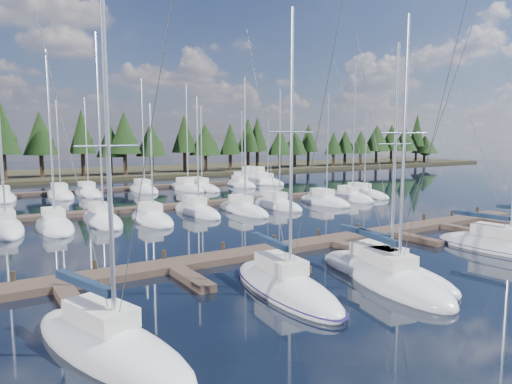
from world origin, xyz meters
TOP-DOWN VIEW (x-y plane):
  - ground at (0.00, 30.00)m, footprint 260.00×260.00m
  - far_shore at (0.00, 90.00)m, footprint 220.00×30.00m
  - main_dock at (0.00, 17.36)m, footprint 44.00×6.13m
  - back_docks at (0.00, 49.58)m, footprint 50.00×21.80m
  - front_sailboat_0 at (-17.78, 9.40)m, footprint 5.15×9.31m
  - front_sailboat_1 at (-8.73, 11.22)m, footprint 3.78×9.60m
  - front_sailboat_2 at (-3.46, 9.02)m, footprint 4.63×8.88m
  - front_sailboat_3 at (-2.72, 10.33)m, footprint 2.98×9.13m
  - front_sailboat_4 at (8.40, 10.02)m, footprint 4.04×9.65m
  - back_sailboat_rows at (0.58, 44.91)m, footprint 43.54×32.75m
  - motor_yacht_right at (17.82, 57.29)m, footprint 6.74×9.96m
  - tree_line at (2.54, 80.18)m, footprint 184.92×12.22m

SIDE VIEW (x-z plane):
  - ground at x=0.00m, z-range 0.00..0.00m
  - back_docks at x=0.00m, z-range 0.00..0.40m
  - main_dock at x=0.00m, z-range -0.25..0.65m
  - back_sailboat_rows at x=0.58m, z-range -8.36..8.90m
  - front_sailboat_3 at x=-2.72m, z-range -6.31..6.87m
  - front_sailboat_4 at x=8.40m, z-range -6.85..7.42m
  - front_sailboat_1 at x=-8.73m, z-range -6.83..7.40m
  - front_sailboat_0 at x=-17.78m, z-range -6.35..6.93m
  - front_sailboat_2 at x=-3.46m, z-range -6.80..7.38m
  - far_shore at x=0.00m, z-range 0.00..0.60m
  - motor_yacht_right at x=17.82m, z-range -1.86..2.89m
  - tree_line at x=2.54m, z-range 0.59..14.09m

